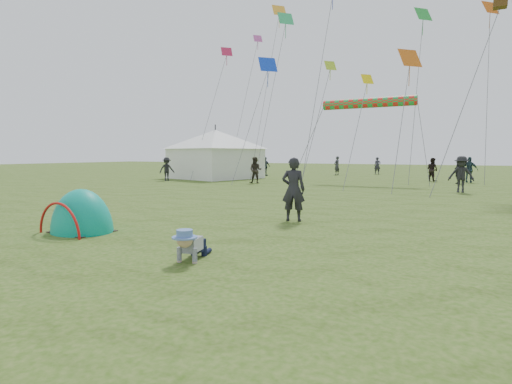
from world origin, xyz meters
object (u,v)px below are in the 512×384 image
at_px(standing_adult, 293,189).
at_px(event_marquee, 216,152).
at_px(popup_tent, 82,232).
at_px(crawling_toddler, 190,244).

relative_size(standing_adult, event_marquee, 0.31).
relative_size(popup_tent, event_marquee, 0.36).
height_order(crawling_toddler, event_marquee, event_marquee).
xyz_separation_m(crawling_toddler, standing_adult, (0.03, 4.70, 0.58)).
bearing_deg(event_marquee, crawling_toddler, -42.34).
distance_m(crawling_toddler, popup_tent, 4.02).
xyz_separation_m(standing_adult, event_marquee, (-12.80, 15.65, 1.10)).
height_order(crawling_toddler, standing_adult, standing_adult).
bearing_deg(standing_adult, crawling_toddler, 75.09).
bearing_deg(event_marquee, standing_adult, -35.17).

